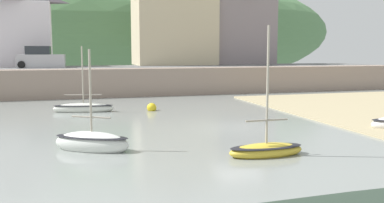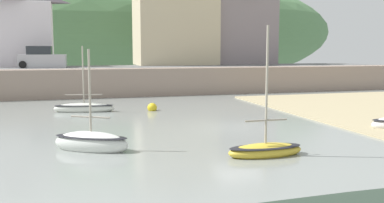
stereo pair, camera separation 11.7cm
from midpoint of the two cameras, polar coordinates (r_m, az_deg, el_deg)
The scene contains 10 objects.
quay_seawall at distance 38.75m, azimuth -3.82°, elevation 2.99°, with size 48.00×9.40×2.40m.
hillside_backdrop at distance 75.92m, azimuth -10.57°, elevation 9.29°, with size 80.00×44.00×20.81m.
waterfront_building_left at distance 45.85m, azimuth -23.71°, elevation 9.69°, with size 8.56×4.52×8.38m.
waterfront_building_centre at distance 46.96m, azimuth -2.53°, elevation 11.47°, with size 8.77×5.99×10.53m.
waterfront_building_right at distance 49.32m, azimuth 6.24°, elevation 10.82°, with size 7.86×4.62×9.80m.
sailboat_nearest_shore at distance 16.52m, azimuth 9.72°, elevation -6.35°, with size 3.01×1.12×5.05m.
sailboat_blue_trim at distance 28.56m, azimuth -14.45°, elevation -0.83°, with size 4.04×1.76×4.43m.
rowboat_small_beached at distance 17.58m, azimuth -13.47°, elevation -5.36°, with size 3.27×2.53×4.26m.
parked_car_near_slipway at distance 41.00m, azimuth -19.68°, elevation 5.41°, with size 4.20×1.95×1.95m.
mooring_buoy at distance 28.32m, azimuth -5.55°, elevation -0.84°, with size 0.64×0.64×0.64m.
Camera 1 is at (-8.49, -20.21, 4.00)m, focal length 39.78 mm.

